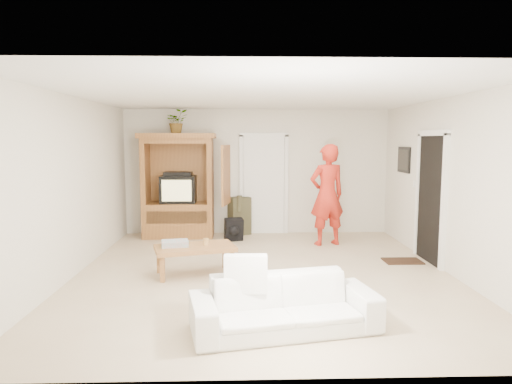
{
  "coord_description": "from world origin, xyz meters",
  "views": [
    {
      "loc": [
        -0.31,
        -6.56,
        1.97
      ],
      "look_at": [
        -0.09,
        0.6,
        1.15
      ],
      "focal_mm": 32.0,
      "sensor_mm": 36.0,
      "label": 1
    }
  ],
  "objects_px": {
    "armoire": "(180,193)",
    "sofa": "(284,304)",
    "coffee_table": "(195,250)",
    "man": "(327,195)"
  },
  "relations": [
    {
      "from": "armoire",
      "to": "sofa",
      "type": "relative_size",
      "value": 1.1
    },
    {
      "from": "sofa",
      "to": "coffee_table",
      "type": "xyz_separation_m",
      "value": [
        -1.13,
        2.03,
        0.09
      ]
    },
    {
      "from": "armoire",
      "to": "sofa",
      "type": "bearing_deg",
      "value": -70.05
    },
    {
      "from": "armoire",
      "to": "coffee_table",
      "type": "distance_m",
      "value": 2.78
    },
    {
      "from": "sofa",
      "to": "coffee_table",
      "type": "relative_size",
      "value": 1.51
    },
    {
      "from": "sofa",
      "to": "coffee_table",
      "type": "distance_m",
      "value": 2.32
    },
    {
      "from": "armoire",
      "to": "coffee_table",
      "type": "xyz_separation_m",
      "value": [
        0.57,
        -2.66,
        -0.54
      ]
    },
    {
      "from": "armoire",
      "to": "sofa",
      "type": "distance_m",
      "value": 5.03
    },
    {
      "from": "armoire",
      "to": "man",
      "type": "height_order",
      "value": "armoire"
    },
    {
      "from": "armoire",
      "to": "man",
      "type": "bearing_deg",
      "value": -15.89
    }
  ]
}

